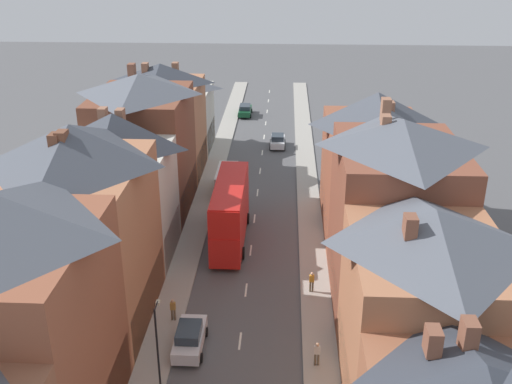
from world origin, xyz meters
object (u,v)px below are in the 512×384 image
Objects in this scene: car_parked_left_a at (245,110)px; car_parked_right_a at (278,141)px; double_decker_bus_lead at (230,211)px; street_lamp at (158,342)px; pedestrian_mid_right at (173,309)px; pedestrian_mid_left at (317,353)px; delivery_van at (227,180)px; car_near_blue at (190,338)px; pedestrian_far_left at (312,281)px.

car_parked_right_a is (4.90, -13.67, 0.02)m from car_parked_left_a.
street_lamp reaches higher than double_decker_bus_lead.
double_decker_bus_lead is 12.20m from pedestrian_mid_right.
pedestrian_mid_right is at bearing 156.41° from pedestrian_mid_left.
car_parked_right_a is at bearing -70.28° from car_parked_left_a.
street_lamp is at bearing -92.31° from delivery_van.
car_parked_left_a is 2.83× the size of pedestrian_mid_right.
delivery_van is (-1.29, 10.40, -1.48)m from double_decker_bus_lead.
car_parked_right_a is 14.86m from delivery_van.
double_decker_bus_lead reaches higher than pedestrian_mid_right.
car_near_blue is 10.38m from pedestrian_far_left.
delivery_van is at bearing 90.00° from car_near_blue.
double_decker_bus_lead is at bearing 76.45° from pedestrian_mid_right.
double_decker_bus_lead reaches higher than pedestrian_mid_left.
pedestrian_far_left is at bearing -49.78° from double_decker_bus_lead.
car_near_blue is at bearing -97.17° from car_parked_right_a.
car_parked_left_a is at bearing 91.94° from double_decker_bus_lead.
car_parked_right_a is (3.61, 24.41, -1.99)m from double_decker_bus_lead.
pedestrian_mid_right is (-1.54, -22.13, -0.30)m from delivery_van.
car_near_blue is 2.60× the size of pedestrian_mid_right.
street_lamp is (-9.06, -2.26, 2.21)m from pedestrian_mid_left.
pedestrian_mid_left reaches higher than car_parked_right_a.
double_decker_bus_lead is 2.08× the size of delivery_van.
delivery_van is (0.00, 24.94, 0.49)m from car_near_blue.
double_decker_bus_lead is at bearing -88.06° from car_parked_left_a.
pedestrian_far_left is at bearing 40.58° from car_near_blue.
street_lamp is at bearing -166.00° from pedestrian_mid_left.
car_near_blue is 24.94m from delivery_van.
street_lamp is (-6.05, -42.54, 2.42)m from car_parked_right_a.
pedestrian_mid_left is 0.29× the size of street_lamp.
pedestrian_mid_right is at bearing 93.48° from street_lamp.
pedestrian_mid_left is at bearing 14.00° from street_lamp.
double_decker_bus_lead is 2.37× the size of car_parked_left_a.
pedestrian_mid_right is at bearing -93.98° from delivery_van.
double_decker_bus_lead reaches higher than car_parked_right_a.
street_lamp is at bearing -86.52° from pedestrian_mid_right.
car_near_blue reaches higher than car_parked_left_a.
car_parked_left_a is at bearing 99.75° from pedestrian_far_left.
street_lamp is (-9.03, -10.33, 2.21)m from pedestrian_far_left.
street_lamp reaches higher than delivery_van.
car_near_blue is at bearing -139.42° from pedestrian_far_left.
double_decker_bus_lead is at bearing 84.93° from car_near_blue.
car_near_blue is 2.60× the size of pedestrian_far_left.
pedestrian_mid_right is at bearing -91.77° from car_parked_left_a.
pedestrian_mid_right is (-1.54, 2.80, 0.18)m from car_near_blue.
double_decker_bus_lead reaches higher than car_near_blue.
street_lamp is (-1.15, -28.52, 1.90)m from delivery_van.
car_parked_right_a is 2.36× the size of pedestrian_mid_right.
pedestrian_far_left is (2.98, -32.21, 0.21)m from car_parked_right_a.
double_decker_bus_lead is at bearing -82.92° from delivery_van.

